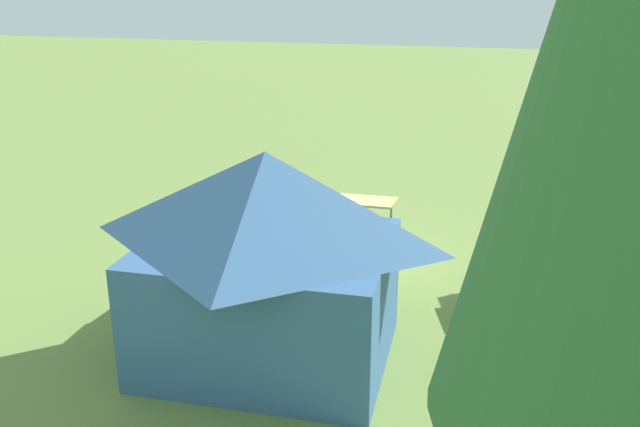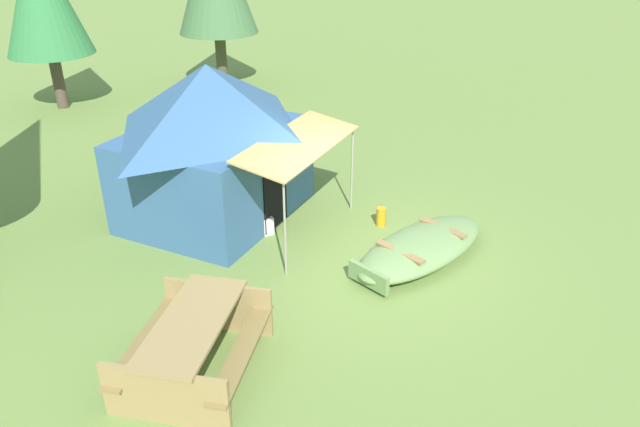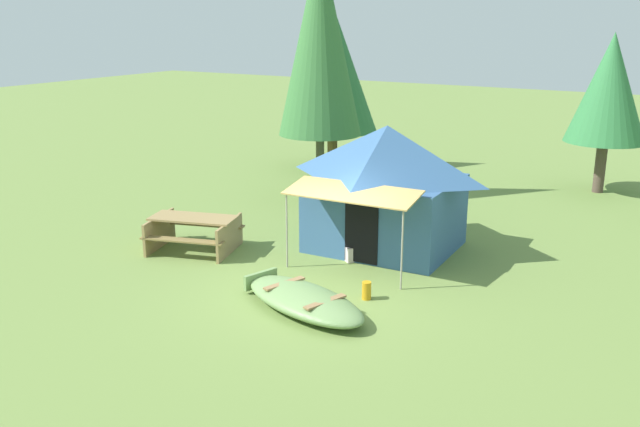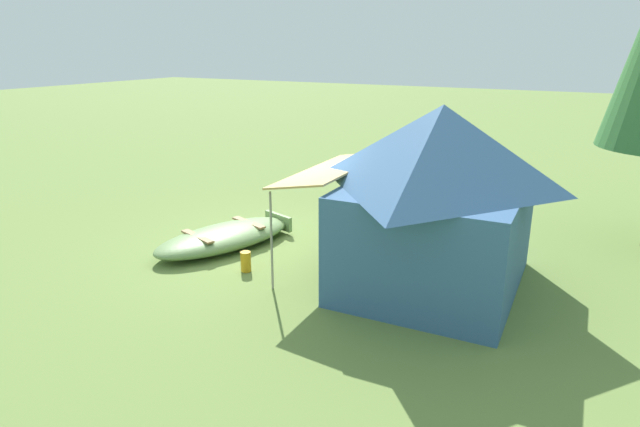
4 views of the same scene
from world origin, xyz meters
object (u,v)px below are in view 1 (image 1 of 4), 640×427
object	(u,v)px
canvas_cabin_tent	(268,255)
cooler_box	(315,311)
beached_rowboat	(326,238)
picnic_table	(550,281)
fuel_can	(270,256)

from	to	relation	value
canvas_cabin_tent	cooler_box	distance (m)	1.72
beached_rowboat	picnic_table	world-z (taller)	picnic_table
beached_rowboat	canvas_cabin_tent	size ratio (longest dim) A/B	0.83
beached_rowboat	cooler_box	distance (m)	2.87
beached_rowboat	fuel_can	world-z (taller)	beached_rowboat
picnic_table	fuel_can	bearing A→B (deg)	-6.41
canvas_cabin_tent	picnic_table	size ratio (longest dim) A/B	1.64
canvas_cabin_tent	cooler_box	xyz separation A→B (m)	(-0.32, -1.08, -1.29)
picnic_table	cooler_box	size ratio (longest dim) A/B	4.36
canvas_cabin_tent	picnic_table	xyz separation A→B (m)	(-3.61, -2.36, -0.97)
cooler_box	canvas_cabin_tent	bearing A→B (deg)	73.77
canvas_cabin_tent	beached_rowboat	bearing A→B (deg)	-86.19
canvas_cabin_tent	picnic_table	distance (m)	4.42
canvas_cabin_tent	fuel_can	world-z (taller)	canvas_cabin_tent
cooler_box	fuel_can	world-z (taller)	fuel_can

